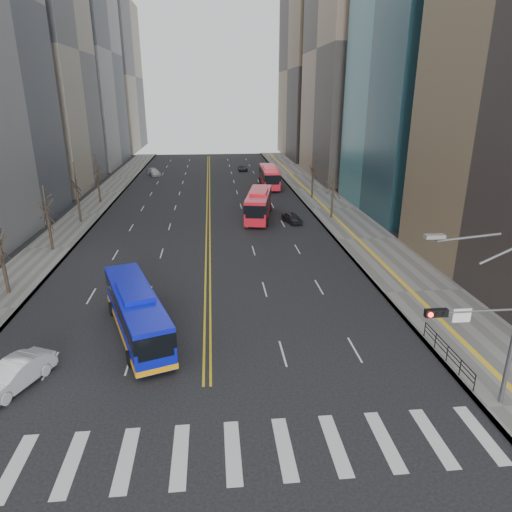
{
  "coord_description": "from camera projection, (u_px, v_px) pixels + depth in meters",
  "views": [
    {
      "loc": [
        0.64,
        -16.48,
        15.24
      ],
      "look_at": [
        3.73,
        15.37,
        3.89
      ],
      "focal_mm": 32.0,
      "sensor_mm": 36.0,
      "label": 1
    }
  ],
  "objects": [
    {
      "name": "ground",
      "position": [
        207.0,
        454.0,
        20.5
      ],
      "size": [
        220.0,
        220.0,
        0.0
      ],
      "primitive_type": "plane",
      "color": "black"
    },
    {
      "name": "sidewalk_right",
      "position": [
        333.0,
        208.0,
        64.28
      ],
      "size": [
        7.0,
        130.0,
        0.15
      ],
      "primitive_type": "cube",
      "color": "#65635E",
      "rests_on": "ground"
    },
    {
      "name": "sidewalk_left",
      "position": [
        85.0,
        214.0,
        61.18
      ],
      "size": [
        5.0,
        130.0,
        0.15
      ],
      "primitive_type": "cube",
      "color": "#65635E",
      "rests_on": "ground"
    },
    {
      "name": "crosswalk",
      "position": [
        207.0,
        453.0,
        20.49
      ],
      "size": [
        26.7,
        4.0,
        0.01
      ],
      "color": "silver",
      "rests_on": "ground"
    },
    {
      "name": "centerline",
      "position": [
        208.0,
        197.0,
        72.09
      ],
      "size": [
        0.55,
        100.0,
        0.01
      ],
      "color": "gold",
      "rests_on": "ground"
    },
    {
      "name": "office_towers",
      "position": [
        204.0,
        40.0,
        76.77
      ],
      "size": [
        83.0,
        134.0,
        58.0
      ],
      "color": "gray",
      "rests_on": "ground"
    },
    {
      "name": "signal_mast",
      "position": [
        489.0,
        322.0,
        22.0
      ],
      "size": [
        5.37,
        0.37,
        9.39
      ],
      "color": "slate",
      "rests_on": "ground"
    },
    {
      "name": "pedestrian_railing",
      "position": [
        448.0,
        351.0,
        27.15
      ],
      "size": [
        0.06,
        6.06,
        1.02
      ],
      "color": "black",
      "rests_on": "sidewalk_right"
    },
    {
      "name": "street_trees",
      "position": [
        142.0,
        193.0,
        50.62
      ],
      "size": [
        35.2,
        47.2,
        7.6
      ],
      "color": "#2C221B",
      "rests_on": "ground"
    },
    {
      "name": "blue_bus",
      "position": [
        136.0,
        310.0,
        30.16
      ],
      "size": [
        6.03,
        11.6,
        3.34
      ],
      "color": "#0D16C4",
      "rests_on": "ground"
    },
    {
      "name": "red_bus_near",
      "position": [
        259.0,
        203.0,
        59.0
      ],
      "size": [
        4.74,
        11.79,
        3.64
      ],
      "color": "red",
      "rests_on": "ground"
    },
    {
      "name": "red_bus_far",
      "position": [
        269.0,
        175.0,
        79.2
      ],
      "size": [
        3.12,
        11.54,
        3.63
      ],
      "color": "red",
      "rests_on": "ground"
    },
    {
      "name": "car_white",
      "position": [
        14.0,
        375.0,
        24.91
      ],
      "size": [
        3.5,
        4.99,
        1.56
      ],
      "primitive_type": "imported",
      "rotation": [
        0.0,
        0.0,
        -0.44
      ],
      "color": "silver",
      "rests_on": "ground"
    },
    {
      "name": "car_dark_mid",
      "position": [
        292.0,
        218.0,
        57.21
      ],
      "size": [
        2.51,
        4.01,
        1.27
      ],
      "primitive_type": "imported",
      "rotation": [
        0.0,
        0.0,
        0.29
      ],
      "color": "black",
      "rests_on": "ground"
    },
    {
      "name": "car_silver",
      "position": [
        154.0,
        172.0,
        90.64
      ],
      "size": [
        3.36,
        4.82,
        1.29
      ],
      "primitive_type": "imported",
      "rotation": [
        0.0,
        0.0,
        0.39
      ],
      "color": "#AFAEB4",
      "rests_on": "ground"
    },
    {
      "name": "car_dark_far",
      "position": [
        243.0,
        168.0,
        96.26
      ],
      "size": [
        1.93,
        3.97,
        1.09
      ],
      "primitive_type": "imported",
      "rotation": [
        0.0,
        0.0,
        0.03
      ],
      "color": "black",
      "rests_on": "ground"
    }
  ]
}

